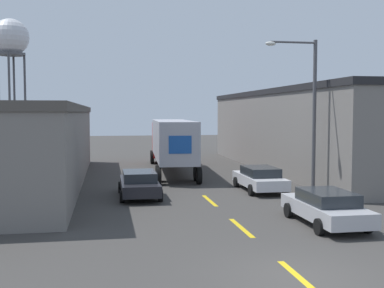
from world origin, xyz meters
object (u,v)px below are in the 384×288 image
(water_tower, at_px, (11,40))
(street_lamp, at_px, (308,105))
(semi_truck, at_px, (171,140))
(parked_car_left_far, at_px, (139,183))
(parked_car_right_mid, at_px, (260,178))
(parked_car_right_near, at_px, (326,207))

(water_tower, bearing_deg, street_lamp, -60.53)
(semi_truck, bearing_deg, water_tower, 123.93)
(semi_truck, height_order, street_lamp, street_lamp)
(street_lamp, bearing_deg, parked_car_left_far, 174.58)
(semi_truck, height_order, water_tower, water_tower)
(street_lamp, bearing_deg, water_tower, 119.47)
(parked_car_right_mid, bearing_deg, street_lamp, -37.68)
(semi_truck, xyz_separation_m, street_lamp, (5.82, -11.48, 2.43))
(parked_car_right_mid, xyz_separation_m, water_tower, (-20.07, 37.63, 12.65))
(parked_car_right_near, bearing_deg, semi_truck, 101.54)
(semi_truck, relative_size, street_lamp, 1.85)
(parked_car_right_mid, bearing_deg, semi_truck, 110.63)
(parked_car_left_far, distance_m, street_lamp, 9.82)
(parked_car_right_near, distance_m, parked_car_right_mid, 8.29)
(street_lamp, bearing_deg, semi_truck, 116.90)
(parked_car_left_far, relative_size, street_lamp, 0.58)
(parked_car_left_far, height_order, parked_car_right_near, same)
(parked_car_right_near, distance_m, water_tower, 51.69)
(water_tower, bearing_deg, parked_car_left_far, -70.92)
(parked_car_left_far, bearing_deg, parked_car_right_mid, 6.65)
(parked_car_right_near, height_order, street_lamp, street_lamp)
(parked_car_right_near, xyz_separation_m, street_lamp, (2.12, 6.66, 4.06))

